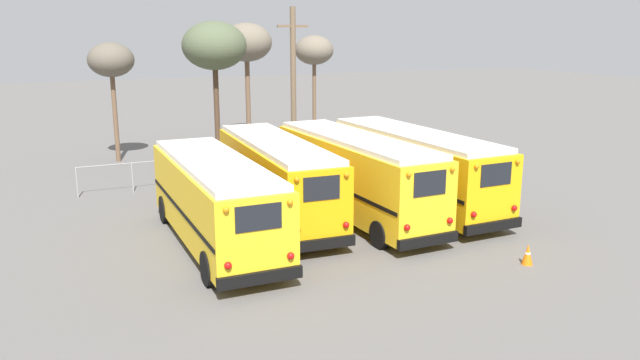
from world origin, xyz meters
name	(u,v)px	position (x,y,z in m)	size (l,w,h in m)	color
ground_plane	(322,222)	(0.00, 0.00, 0.00)	(160.00, 160.00, 0.00)	#5B5956
school_bus_0	(215,199)	(-4.56, -0.92, 1.70)	(2.68, 9.69, 3.10)	yellow
school_bus_1	(277,177)	(-1.52, 1.04, 1.77)	(2.87, 9.91, 3.24)	#E5A00C
school_bus_2	(355,173)	(1.52, 0.15, 1.80)	(2.66, 10.32, 3.33)	yellow
school_bus_3	(413,166)	(4.56, 0.53, 1.77)	(2.79, 10.46, 3.26)	#EAAA0F
utility_pole	(293,85)	(3.31, 10.97, 4.48)	(1.80, 0.31, 8.69)	brown
bare_tree_0	(111,61)	(-5.81, 15.69, 5.73)	(2.56, 2.56, 6.78)	brown
bare_tree_1	(314,52)	(6.76, 15.80, 6.10)	(2.49, 2.49, 7.12)	brown
bare_tree_2	(247,43)	(3.60, 20.02, 6.56)	(3.47, 3.47, 7.94)	brown
bare_tree_3	(214,47)	(-0.37, 13.73, 6.53)	(3.65, 3.65, 7.96)	#473323
fence_line	(256,161)	(0.00, 7.99, 0.98)	(17.17, 0.06, 1.42)	#939399
traffic_cone	(528,254)	(4.11, -6.99, 0.35)	(0.36, 0.36, 0.69)	orange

